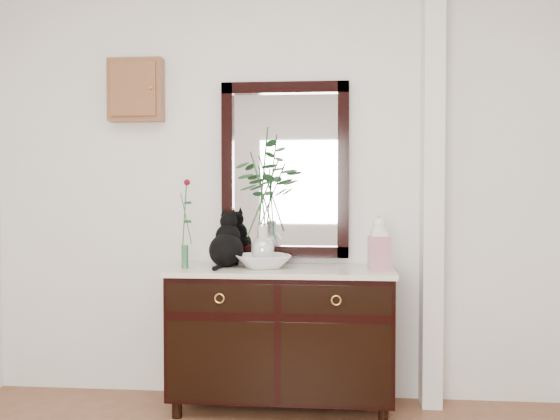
# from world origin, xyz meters

# --- Properties ---
(wall_back) EXTENTS (3.60, 0.04, 2.70)m
(wall_back) POSITION_xyz_m (0.00, 1.98, 1.35)
(wall_back) COLOR white
(wall_back) RESTS_ON ground
(pilaster) EXTENTS (0.12, 0.20, 2.70)m
(pilaster) POSITION_xyz_m (1.00, 1.90, 1.35)
(pilaster) COLOR white
(pilaster) RESTS_ON ground
(sideboard) EXTENTS (1.33, 0.52, 0.82)m
(sideboard) POSITION_xyz_m (0.10, 1.73, 0.47)
(sideboard) COLOR black
(sideboard) RESTS_ON ground
(wall_mirror) EXTENTS (0.80, 0.06, 1.10)m
(wall_mirror) POSITION_xyz_m (0.10, 1.97, 1.44)
(wall_mirror) COLOR black
(wall_mirror) RESTS_ON wall_back
(key_cabinet) EXTENTS (0.35, 0.10, 0.40)m
(key_cabinet) POSITION_xyz_m (-0.85, 1.94, 1.95)
(key_cabinet) COLOR brown
(key_cabinet) RESTS_ON wall_back
(cat) EXTENTS (0.25, 0.30, 0.33)m
(cat) POSITION_xyz_m (-0.24, 1.78, 1.02)
(cat) COLOR black
(cat) RESTS_ON sideboard
(lotus_bowl) EXTENTS (0.42, 0.42, 0.08)m
(lotus_bowl) POSITION_xyz_m (-0.01, 1.73, 0.89)
(lotus_bowl) COLOR silver
(lotus_bowl) RESTS_ON sideboard
(vase_branches) EXTENTS (0.42, 0.42, 0.83)m
(vase_branches) POSITION_xyz_m (-0.01, 1.73, 1.28)
(vase_branches) COLOR silver
(vase_branches) RESTS_ON lotus_bowl
(bud_vase_rose) EXTENTS (0.08, 0.08, 0.54)m
(bud_vase_rose) POSITION_xyz_m (-0.47, 1.67, 1.12)
(bud_vase_rose) COLOR #346E43
(bud_vase_rose) RESTS_ON sideboard
(ginger_jar) EXTENTS (0.13, 0.13, 0.32)m
(ginger_jar) POSITION_xyz_m (0.67, 1.68, 1.01)
(ginger_jar) COLOR silver
(ginger_jar) RESTS_ON sideboard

